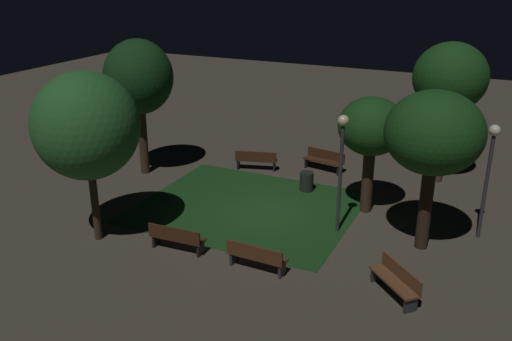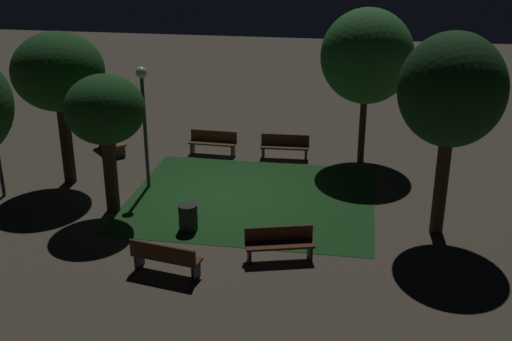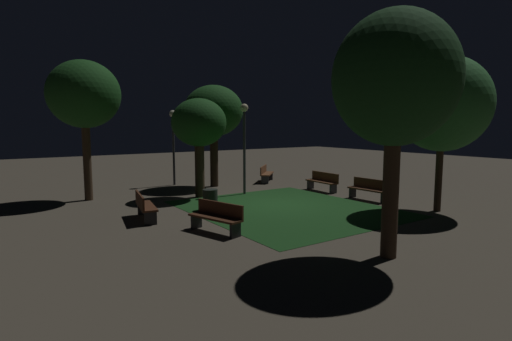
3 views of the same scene
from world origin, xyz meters
name	(u,v)px [view 1 (image 1 of 3)]	position (x,y,z in m)	size (l,w,h in m)	color
ground_plane	(265,214)	(0.00, 0.00, 0.00)	(60.00, 60.00, 0.00)	#4C4438
grass_lawn	(248,207)	(-0.82, 0.22, 0.01)	(7.75, 6.61, 0.01)	#194219
bench_front_right	(176,238)	(-1.38, -3.71, 0.48)	(1.82, 0.56, 0.88)	#422314
bench_path_side	(256,256)	(1.38, -3.71, 0.48)	(1.82, 0.54, 0.88)	#512D19
bench_back_row	(324,160)	(0.49, 5.17, 0.48)	(1.86, 0.80, 0.88)	#422314
bench_lawn_edge	(396,280)	(5.36, -3.25, 0.48)	(1.62, 1.61, 0.88)	brown
bench_near_trees	(256,160)	(-2.22, 3.94, 0.48)	(1.86, 0.96, 0.88)	#422314
tree_back_right	(434,134)	(5.53, -0.14, 3.76)	(2.95, 2.95, 5.08)	#2D2116
tree_near_wall	(450,78)	(5.18, 5.95, 4.31)	(2.87, 2.87, 5.71)	#423021
tree_back_left	(371,128)	(3.21, 1.80, 3.14)	(2.33, 2.33, 4.24)	#38281C
tree_tall_center	(86,126)	(-4.19, -4.08, 3.85)	(3.28, 3.28, 5.54)	#38281C
tree_right_canopy	(139,78)	(-6.42, 1.62, 4.12)	(2.84, 2.84, 5.70)	#38281C
lamp_post_plaza_east	(342,153)	(2.77, -0.20, 2.80)	(0.36, 0.36, 4.05)	#333338
lamp_post_path_center	(490,161)	(7.13, 1.35, 2.68)	(0.36, 0.36, 3.86)	#333338
trash_bin	(307,181)	(0.59, 2.68, 0.39)	(0.54, 0.54, 0.77)	black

